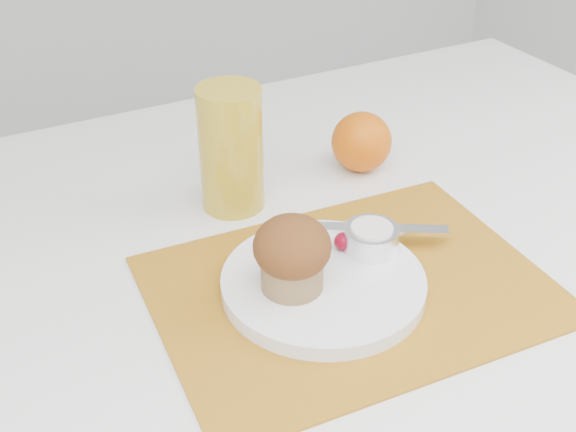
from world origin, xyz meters
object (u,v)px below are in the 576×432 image
table (325,418)px  juice_glass (231,149)px  plate (323,283)px  orange (361,142)px  muffin (292,254)px

table → juice_glass: (-0.10, 0.07, 0.45)m
plate → orange: bearing=49.5°
orange → juice_glass: bearing=-178.7°
orange → muffin: 0.30m
plate → table: bearing=55.6°
orange → juice_glass: size_ratio=0.52×
orange → muffin: muffin is taller
table → orange: (0.09, 0.08, 0.42)m
juice_glass → muffin: size_ratio=1.94×
orange → muffin: (-0.21, -0.21, 0.02)m
plate → orange: 0.27m
plate → juice_glass: juice_glass is taller
table → juice_glass: size_ratio=7.67×
table → muffin: 0.47m
orange → juice_glass: (-0.19, -0.00, 0.04)m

